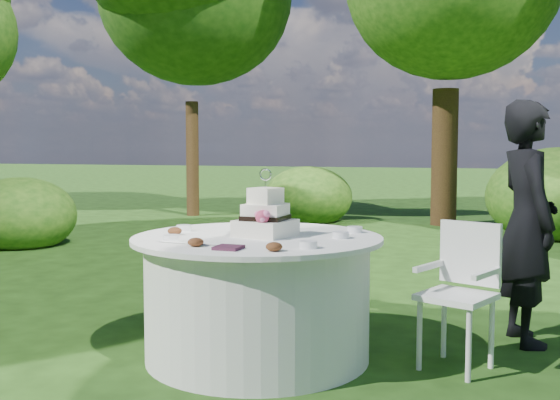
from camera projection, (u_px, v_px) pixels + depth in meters
The scene contains 9 objects.
ground at pixel (258, 357), 4.14m from camera, with size 80.00×80.00×0.00m, color #1A360E.
napkins at pixel (229, 248), 3.55m from camera, with size 0.14×0.14×0.02m, color #441D31.
feather_plume at pixel (192, 243), 3.75m from camera, with size 0.48×0.07×0.01m, color white.
guest at pixel (527, 223), 4.39m from camera, with size 0.60×0.39×1.64m, color black.
table at pixel (257, 296), 4.11m from camera, with size 1.56×1.56×0.77m.
cake at pixel (265, 218), 4.07m from camera, with size 0.38×0.38×0.43m.
chair at pixel (462, 282), 3.92m from camera, with size 0.50×0.50×0.87m.
votives at pixel (266, 233), 4.10m from camera, with size 1.19×0.95×0.04m.
petal_cups at pixel (212, 239), 3.76m from camera, with size 0.91×0.51×0.05m.
Camera 1 is at (1.46, -3.78, 1.32)m, focal length 42.00 mm.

